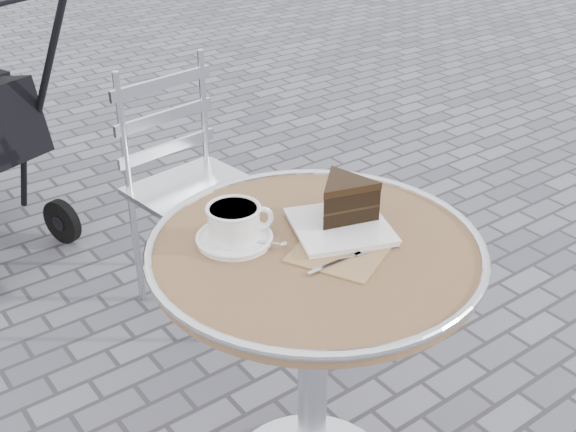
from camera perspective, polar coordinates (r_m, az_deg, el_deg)
cafe_table at (r=1.61m, az=2.10°, el=-7.33°), size 0.72×0.72×0.74m
cappuccino_set at (r=1.52m, az=-4.21°, el=-0.82°), size 0.16×0.18×0.08m
cake_plate_set at (r=1.57m, az=4.44°, el=0.82°), size 0.32×0.32×0.11m
bistro_chair at (r=2.41m, az=-8.48°, el=4.42°), size 0.42×0.42×0.84m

